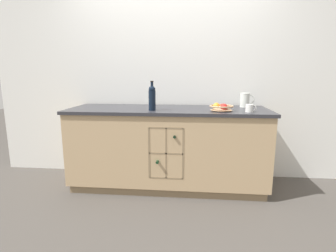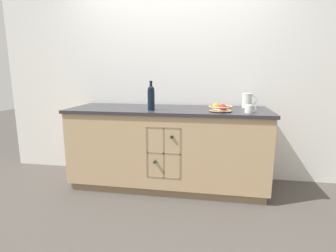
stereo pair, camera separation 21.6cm
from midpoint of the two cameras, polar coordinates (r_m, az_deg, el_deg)
ground_plane at (r=3.22m, az=1.97°, el=-12.70°), size 14.00×14.00×0.00m
back_wall at (r=3.36m, az=3.13°, el=10.70°), size 4.60×0.06×2.55m
kitchen_island at (r=3.06m, az=2.03°, el=-4.67°), size 2.24×0.76×0.92m
fruit_bowl at (r=2.79m, az=13.54°, el=3.89°), size 0.25×0.25×0.08m
white_pitcher at (r=3.18m, az=18.78°, el=5.32°), size 0.17×0.11×0.17m
ceramic_mug at (r=2.77m, az=19.43°, el=3.52°), size 0.11×0.08×0.08m
standing_wine_bottle at (r=2.80m, az=-1.49°, el=6.29°), size 0.08×0.08×0.31m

